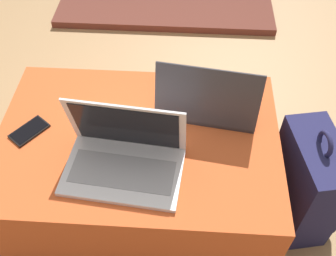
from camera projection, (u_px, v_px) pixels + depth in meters
name	position (u px, v px, depth m)	size (l,w,h in m)	color
ground_plane	(143.00, 198.00, 1.69)	(14.00, 14.00, 0.00)	tan
ottoman	(141.00, 170.00, 1.53)	(0.99, 0.68, 0.42)	maroon
laptop_near	(124.00, 156.00, 1.25)	(0.40, 0.27, 0.24)	silver
laptop_far	(208.00, 101.00, 1.42)	(0.38, 0.27, 0.23)	#333338
cell_phone	(29.00, 131.00, 1.38)	(0.14, 0.15, 0.01)	black
backpack	(307.00, 184.00, 1.49)	(0.25, 0.34, 0.51)	#23234C
fireplace_hearth	(165.00, 7.00, 2.60)	(1.40, 0.50, 0.04)	brown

